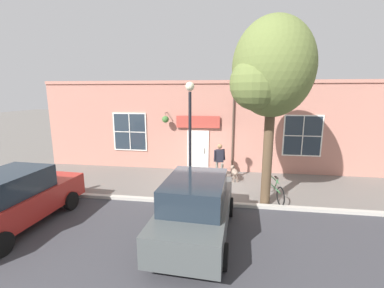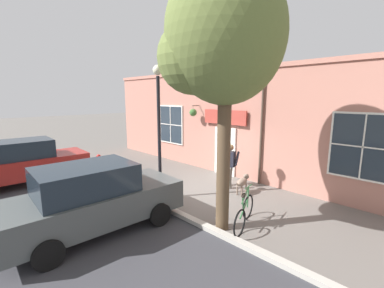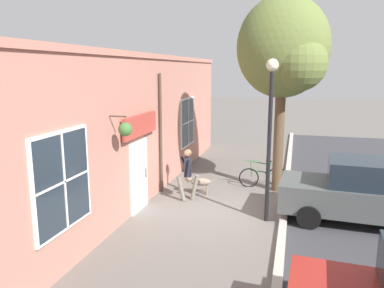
{
  "view_description": "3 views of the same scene",
  "coord_description": "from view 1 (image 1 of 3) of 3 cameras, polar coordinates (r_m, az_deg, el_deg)",
  "views": [
    {
      "loc": [
        10.71,
        0.89,
        4.02
      ],
      "look_at": [
        -1.22,
        -0.86,
        1.58
      ],
      "focal_mm": 24.0,
      "sensor_mm": 36.0,
      "label": 1
    },
    {
      "loc": [
        6.6,
        6.14,
        3.39
      ],
      "look_at": [
        -0.91,
        -1.48,
        1.43
      ],
      "focal_mm": 24.0,
      "sensor_mm": 36.0,
      "label": 2
    },
    {
      "loc": [
        2.17,
        -10.46,
        4.12
      ],
      "look_at": [
        -1.23,
        1.75,
        1.58
      ],
      "focal_mm": 35.0,
      "sensor_mm": 36.0,
      "label": 3
    }
  ],
  "objects": [
    {
      "name": "ground_plane",
      "position": [
        11.48,
        3.41,
        -9.09
      ],
      "size": [
        90.0,
        90.0,
        0.0
      ],
      "primitive_type": "plane",
      "color": "#66605B"
    },
    {
      "name": "curb_and_road",
      "position": [
        6.36,
        -1.76,
        -27.55
      ],
      "size": [
        10.1,
        28.0,
        0.12
      ],
      "color": "#B2ADA3",
      "rests_on": "ground_plane"
    },
    {
      "name": "storefront_facade",
      "position": [
        13.2,
        4.36,
        3.94
      ],
      "size": [
        0.95,
        18.0,
        4.6
      ],
      "color": "#B27566",
      "rests_on": "ground_plane"
    },
    {
      "name": "pedestrian_walking",
      "position": [
        12.12,
        6.13,
        -3.07
      ],
      "size": [
        0.69,
        0.55,
        1.67
      ],
      "color": "#6B665B",
      "rests_on": "ground_plane"
    },
    {
      "name": "dog_on_leash",
      "position": [
        12.1,
        9.35,
        -6.02
      ],
      "size": [
        1.07,
        0.43,
        0.66
      ],
      "color": "#7F6B5B",
      "rests_on": "ground_plane"
    },
    {
      "name": "street_tree_by_curb",
      "position": [
        9.08,
        16.99,
        15.2
      ],
      "size": [
        2.96,
        2.73,
        6.45
      ],
      "color": "brown",
      "rests_on": "ground_plane"
    },
    {
      "name": "leaning_bicycle",
      "position": [
        10.36,
        17.52,
        -9.7
      ],
      "size": [
        1.66,
        0.57,
        1.0
      ],
      "color": "black",
      "rests_on": "ground_plane"
    },
    {
      "name": "parked_car_nearest_curb",
      "position": [
        9.48,
        -34.99,
        -10.08
      ],
      "size": [
        4.39,
        2.11,
        1.75
      ],
      "color": "maroon",
      "rests_on": "ground_plane"
    },
    {
      "name": "parked_car_mid_block",
      "position": [
        7.39,
        0.98,
        -13.73
      ],
      "size": [
        4.39,
        2.11,
        1.75
      ],
      "color": "#474C4C",
      "rests_on": "ground_plane"
    },
    {
      "name": "street_lamp",
      "position": [
        9.35,
        -0.45,
        4.59
      ],
      "size": [
        0.32,
        0.32,
        4.38
      ],
      "color": "black",
      "rests_on": "ground_plane"
    },
    {
      "name": "fire_hydrant",
      "position": [
        11.58,
        -24.07,
        -7.83
      ],
      "size": [
        0.34,
        0.2,
        0.77
      ],
      "color": "red",
      "rests_on": "ground_plane"
    }
  ]
}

